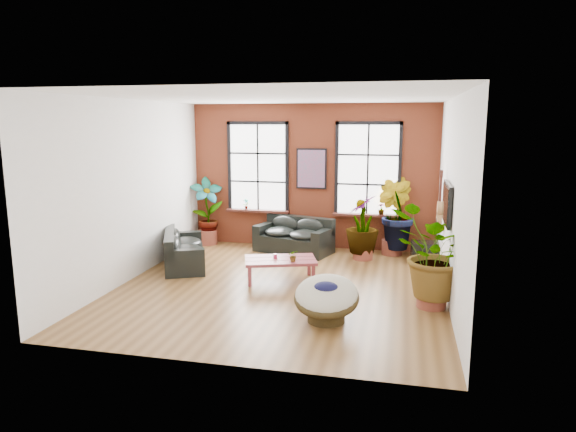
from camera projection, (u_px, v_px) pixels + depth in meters
The scene contains 19 objects.
room at pixel (283, 194), 9.52m from camera, with size 6.04×6.54×3.54m.
sofa_back at pixel (295, 236), 12.25m from camera, with size 1.97×1.37×0.82m.
sofa_left at pixel (182, 250), 11.05m from camera, with size 1.50×2.05×0.75m.
coffee_table at pixel (280, 261), 10.00m from camera, with size 1.54×1.16×0.53m.
papasan_chair at pixel (326, 297), 7.94m from camera, with size 1.02×1.04×0.76m.
poster at pixel (311, 169), 12.39m from camera, with size 0.74×0.06×0.98m.
tv_wall_unit at pixel (445, 207), 9.36m from camera, with size 0.13×1.86×1.20m.
media_box at pixel (424, 252), 11.35m from camera, with size 0.58×0.49×0.45m.
pot_back_left at pixel (208, 237), 13.04m from camera, with size 0.65×0.65×0.36m.
pot_back_right at pixel (392, 247), 12.02m from camera, with size 0.50×0.50×0.35m.
pot_right_wall at pixel (431, 297), 8.59m from camera, with size 0.54×0.54×0.36m.
pot_mid at pixel (363, 252), 11.61m from camera, with size 0.54×0.54×0.32m.
floor_plant_back_left at pixel (207, 208), 12.91m from camera, with size 0.82×0.55×1.55m, color #1D4412.
floor_plant_back_right at pixel (395, 213), 11.88m from camera, with size 0.91×0.74×1.66m, color #1D4412.
floor_plant_right_wall at pixel (435, 254), 8.42m from camera, with size 1.38×1.19×1.53m, color #1D4412.
floor_plant_mid at pixel (362, 224), 11.53m from camera, with size 0.74×0.74×1.33m, color #1D4412.
table_plant at pixel (293, 256), 9.78m from camera, with size 0.20×0.18×0.23m, color #1D4412.
sill_plant_left at pixel (246, 204), 12.87m from camera, with size 0.14×0.10×0.27m, color #1D4412.
sill_plant_right at pixel (381, 209), 12.14m from camera, with size 0.15×0.15×0.27m, color #1D4412.
Camera 1 is at (2.17, -9.04, 3.07)m, focal length 32.00 mm.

